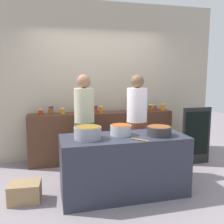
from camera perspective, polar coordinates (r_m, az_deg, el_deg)
name	(u,v)px	position (r m, az deg, el deg)	size (l,w,h in m)	color
ground	(118,184)	(3.97, 1.31, -15.94)	(12.00, 12.00, 0.00)	gray
storefront_wall	(98,81)	(5.02, -3.15, 6.96)	(4.80, 0.12, 3.00)	#AFA28B
display_shelf	(102,137)	(4.82, -2.23, -5.55)	(2.70, 0.36, 0.93)	#4E3020
prep_table	(124,165)	(3.54, 2.67, -11.90)	(1.70, 0.70, 0.82)	#2B2D3B
preserve_jar_0	(41,112)	(4.65, -15.85, 0.04)	(0.08, 0.08, 0.10)	#A52914
preserve_jar_1	(51,110)	(4.66, -13.62, 0.37)	(0.09, 0.09, 0.13)	brown
preserve_jar_2	(62,111)	(4.63, -11.14, 0.25)	(0.08, 0.08, 0.11)	orange
preserve_jar_3	(84,109)	(4.70, -6.24, 0.71)	(0.08, 0.08, 0.14)	brown
preserve_jar_4	(95,109)	(4.69, -3.78, 0.58)	(0.09, 0.09, 0.12)	#9A3520
preserve_jar_5	(101,109)	(4.70, -2.45, 0.61)	(0.07, 0.07, 0.12)	orange
preserve_jar_6	(139,107)	(4.89, 6.14, 1.02)	(0.09, 0.09, 0.14)	orange
preserve_jar_7	(144,108)	(4.96, 7.15, 0.86)	(0.07, 0.07, 0.10)	#CE5C19
preserve_jar_8	(150,107)	(5.01, 8.67, 1.04)	(0.08, 0.08, 0.12)	#81500C
preserve_jar_9	(155,107)	(5.10, 9.76, 1.07)	(0.07, 0.07, 0.11)	#AC3522
preserve_jar_10	(163,107)	(5.10, 11.42, 1.13)	(0.09, 0.09, 0.13)	orange
cooking_pot_left	(88,133)	(3.28, -5.52, -4.69)	(0.35, 0.35, 0.16)	gray
cooking_pot_center	(121,130)	(3.47, 1.99, -4.07)	(0.29, 0.29, 0.14)	#B7B7BC
cooking_pot_right	(159,131)	(3.51, 10.57, -4.23)	(0.33, 0.33, 0.13)	#2D2D2D
wooden_spoon	(140,140)	(3.22, 6.33, -6.27)	(0.02, 0.02, 0.24)	#9E703D
cook_with_tongs	(85,130)	(4.13, -6.22, -3.97)	(0.33, 0.33, 1.64)	#465247
cook_in_cap	(137,129)	(4.17, 5.58, -3.92)	(0.34, 0.34, 1.64)	brown
bread_crate	(25,192)	(3.62, -19.07, -16.75)	(0.40, 0.30, 0.26)	#94764F
chalkboard_sign	(196,136)	(4.86, 18.50, -5.09)	(0.55, 0.05, 1.05)	black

